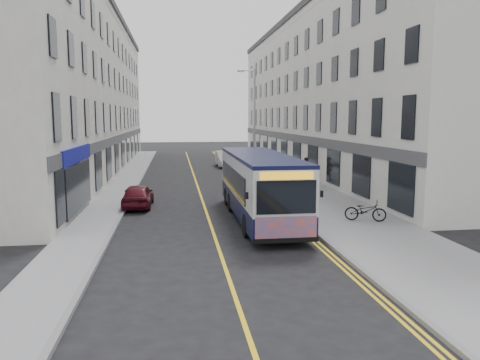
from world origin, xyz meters
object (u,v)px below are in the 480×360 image
object	(u,v)px
pedestrian_far	(307,170)
car_white	(225,159)
car_maroon	(138,195)
streetlamp	(253,121)
bicycle	(365,211)
pedestrian_near	(272,170)
city_bus	(260,184)

from	to	relation	value
pedestrian_far	car_white	xyz separation A→B (m)	(-4.46, 11.98, -0.24)
car_maroon	car_white	bearing A→B (deg)	-107.16
streetlamp	car_maroon	size ratio (longest dim) A/B	2.23
bicycle	pedestrian_near	world-z (taller)	pedestrian_near
streetlamp	pedestrian_far	size ratio (longest dim) A/B	4.69
city_bus	pedestrian_far	distance (m)	12.38
city_bus	car_maroon	xyz separation A→B (m)	(-5.67, 3.78, -1.01)
pedestrian_far	bicycle	bearing A→B (deg)	-87.29
city_bus	pedestrian_far	world-z (taller)	city_bus
pedestrian_far	car_maroon	world-z (taller)	pedestrian_far
city_bus	bicycle	distance (m)	4.77
bicycle	pedestrian_far	bearing A→B (deg)	17.97
pedestrian_near	car_white	xyz separation A→B (m)	(-1.84, 12.68, -0.36)
bicycle	car_maroon	size ratio (longest dim) A/B	0.49
pedestrian_far	car_white	bearing A→B (deg)	117.53
streetlamp	car_white	size ratio (longest dim) A/B	1.80
pedestrian_far	car_white	size ratio (longest dim) A/B	0.38
bicycle	car_maroon	world-z (taller)	car_maroon
streetlamp	pedestrian_far	bearing A→B (deg)	-27.27
city_bus	car_white	size ratio (longest dim) A/B	2.30
bicycle	car_white	bearing A→B (deg)	30.46
pedestrian_near	car_maroon	size ratio (longest dim) A/B	0.54
streetlamp	car_white	bearing A→B (deg)	95.44
bicycle	pedestrian_far	xyz separation A→B (m)	(0.97, 12.57, 0.39)
bicycle	car_white	xyz separation A→B (m)	(-3.49, 24.56, 0.15)
car_maroon	pedestrian_near	bearing A→B (deg)	-140.04
car_white	car_maroon	size ratio (longest dim) A/B	1.23
streetlamp	pedestrian_near	distance (m)	4.22
pedestrian_near	car_white	world-z (taller)	pedestrian_near
city_bus	pedestrian_far	bearing A→B (deg)	64.15
pedestrian_near	car_white	bearing A→B (deg)	112.49
pedestrian_near	pedestrian_far	size ratio (longest dim) A/B	1.14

